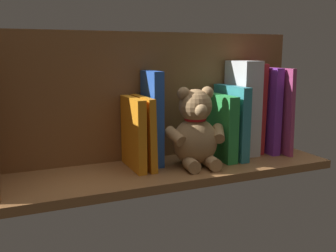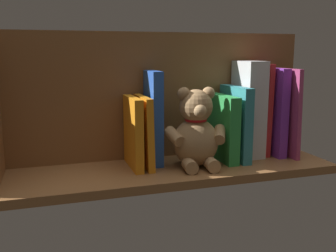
# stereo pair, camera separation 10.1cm
# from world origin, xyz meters

# --- Properties ---
(ground_plane) EXTENTS (0.88, 0.26, 0.02)m
(ground_plane) POSITION_xyz_m (0.00, 0.00, -0.01)
(ground_plane) COLOR brown
(shelf_back_panel) EXTENTS (0.88, 0.02, 0.35)m
(shelf_back_panel) POSITION_xyz_m (0.00, -0.11, 0.18)
(shelf_back_panel) COLOR brown
(shelf_back_panel) RESTS_ON ground_plane
(book_0) EXTENTS (0.02, 0.16, 0.25)m
(book_0) POSITION_xyz_m (-0.36, -0.02, 0.13)
(book_0) COLOR #B23F72
(book_0) RESTS_ON ground_plane
(book_1) EXTENTS (0.03, 0.13, 0.25)m
(book_1) POSITION_xyz_m (-0.33, -0.03, 0.13)
(book_1) COLOR purple
(book_1) RESTS_ON ground_plane
(book_2) EXTENTS (0.02, 0.10, 0.27)m
(book_2) POSITION_xyz_m (-0.30, -0.05, 0.13)
(book_2) COLOR red
(book_2) RESTS_ON ground_plane
(dictionary_thick_white) EXTENTS (0.06, 0.11, 0.27)m
(dictionary_thick_white) POSITION_xyz_m (-0.26, -0.04, 0.14)
(dictionary_thick_white) COLOR silver
(dictionary_thick_white) RESTS_ON ground_plane
(book_3) EXTENTS (0.03, 0.16, 0.21)m
(book_3) POSITION_xyz_m (-0.20, -0.02, 0.10)
(book_3) COLOR teal
(book_3) RESTS_ON ground_plane
(book_4) EXTENTS (0.03, 0.15, 0.18)m
(book_4) POSITION_xyz_m (-0.17, -0.02, 0.09)
(book_4) COLOR green
(book_4) RESTS_ON ground_plane
(teddy_bear) EXTENTS (0.17, 0.14, 0.21)m
(teddy_bear) POSITION_xyz_m (-0.07, 0.02, 0.09)
(teddy_bear) COLOR tan
(teddy_bear) RESTS_ON ground_plane
(book_5) EXTENTS (0.03, 0.11, 0.25)m
(book_5) POSITION_xyz_m (0.03, -0.04, 0.13)
(book_5) COLOR blue
(book_5) RESTS_ON ground_plane
(book_6) EXTENTS (0.02, 0.15, 0.19)m
(book_6) POSITION_xyz_m (0.06, -0.02, 0.09)
(book_6) COLOR orange
(book_6) RESTS_ON ground_plane
(book_7) EXTENTS (0.02, 0.15, 0.19)m
(book_7) POSITION_xyz_m (0.09, -0.02, 0.09)
(book_7) COLOR orange
(book_7) RESTS_ON ground_plane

